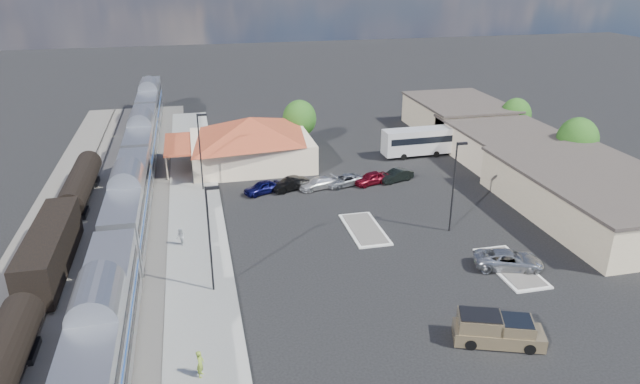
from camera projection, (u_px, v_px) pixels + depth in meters
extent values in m
plane|color=black|center=(330.00, 243.00, 53.11)|extent=(280.00, 280.00, 0.00)
cube|color=#4C4944|center=(103.00, 228.00, 55.96)|extent=(16.00, 100.00, 0.12)
cube|color=gray|center=(197.00, 228.00, 56.01)|extent=(5.50, 92.00, 0.18)
cube|color=silver|center=(103.00, 336.00, 35.03)|extent=(3.00, 20.00, 5.00)
cube|color=black|center=(109.00, 372.00, 36.07)|extent=(2.20, 16.00, 0.60)
cube|color=silver|center=(130.00, 204.00, 53.99)|extent=(3.00, 20.00, 5.00)
cube|color=black|center=(133.00, 230.00, 55.03)|extent=(2.20, 16.00, 0.60)
cube|color=silver|center=(143.00, 141.00, 72.94)|extent=(3.00, 20.00, 5.00)
cube|color=black|center=(145.00, 161.00, 73.98)|extent=(2.20, 16.00, 0.60)
cube|color=silver|center=(150.00, 103.00, 91.89)|extent=(3.00, 20.00, 5.00)
cube|color=black|center=(152.00, 120.00, 92.93)|extent=(2.20, 16.00, 0.60)
cube|color=black|center=(50.00, 249.00, 47.43)|extent=(2.80, 14.00, 3.60)
cube|color=black|center=(54.00, 269.00, 48.15)|extent=(2.20, 12.00, 0.60)
cylinder|color=black|center=(80.00, 182.00, 61.91)|extent=(2.80, 14.00, 2.80)
cube|color=black|center=(83.00, 197.00, 62.59)|extent=(2.20, 12.00, 0.60)
cube|color=beige|center=(251.00, 151.00, 73.16)|extent=(15.00, 12.00, 3.60)
pyramid|color=#993421|center=(250.00, 127.00, 71.99)|extent=(15.30, 12.24, 2.60)
cube|color=#993421|center=(178.00, 144.00, 70.71)|extent=(3.20, 9.60, 0.25)
cube|color=#C6B28C|center=(596.00, 197.00, 58.10)|extent=(14.00, 22.00, 4.20)
cube|color=#3F3833|center=(600.00, 176.00, 57.25)|extent=(14.40, 22.40, 0.30)
cube|color=#C6B28C|center=(505.00, 146.00, 74.38)|extent=(12.00, 18.00, 4.00)
cube|color=#3F3833|center=(507.00, 130.00, 73.57)|extent=(12.40, 18.40, 0.30)
cube|color=#C6B28C|center=(458.00, 117.00, 86.92)|extent=(12.00, 16.00, 4.50)
cube|color=#3F3833|center=(459.00, 102.00, 86.02)|extent=(12.40, 16.40, 0.30)
cube|color=silver|center=(365.00, 229.00, 55.71)|extent=(3.30, 7.50, 0.15)
cube|color=#4C4944|center=(365.00, 228.00, 55.68)|extent=(2.70, 6.90, 0.10)
cube|color=silver|center=(511.00, 268.00, 48.75)|extent=(3.30, 7.50, 0.15)
cube|color=#4C4944|center=(511.00, 267.00, 48.72)|extent=(2.70, 6.90, 0.10)
cylinder|color=black|center=(210.00, 241.00, 43.72)|extent=(0.16, 0.16, 9.00)
cube|color=black|center=(212.00, 188.00, 42.18)|extent=(1.00, 0.25, 0.22)
cylinder|color=black|center=(200.00, 153.00, 63.57)|extent=(0.16, 0.16, 9.00)
cube|color=black|center=(202.00, 115.00, 62.03)|extent=(1.00, 0.25, 0.22)
cylinder|color=black|center=(453.00, 188.00, 53.89)|extent=(0.16, 0.16, 9.00)
cube|color=black|center=(462.00, 144.00, 52.35)|extent=(1.00, 0.25, 0.22)
cylinder|color=#382314|center=(573.00, 161.00, 70.42)|extent=(0.30, 0.30, 2.86)
ellipsoid|color=#164D16|center=(577.00, 139.00, 69.37)|extent=(4.94, 4.94, 5.46)
cylinder|color=#382314|center=(513.00, 132.00, 83.12)|extent=(0.30, 0.30, 2.55)
ellipsoid|color=#164D16|center=(516.00, 115.00, 82.17)|extent=(4.41, 4.41, 4.87)
cylinder|color=#382314|center=(300.00, 137.00, 80.29)|extent=(0.30, 0.30, 2.73)
ellipsoid|color=#164D16|center=(299.00, 119.00, 79.28)|extent=(4.71, 4.71, 5.21)
cube|color=#9A855E|center=(498.00, 335.00, 39.13)|extent=(6.42, 4.13, 0.99)
cube|color=#9A855E|center=(499.00, 326.00, 38.84)|extent=(2.87, 2.74, 1.04)
cube|color=#9A855E|center=(499.00, 324.00, 38.80)|extent=(3.44, 2.95, 1.21)
cylinder|color=black|center=(530.00, 349.00, 38.08)|extent=(0.85, 0.56, 0.79)
cylinder|color=black|center=(524.00, 331.00, 39.90)|extent=(0.85, 0.56, 0.79)
cylinder|color=black|center=(471.00, 344.00, 38.53)|extent=(0.85, 0.56, 0.79)
cylinder|color=black|center=(467.00, 327.00, 40.34)|extent=(0.85, 0.56, 0.79)
imported|color=#A6A9AE|center=(509.00, 260.00, 48.53)|extent=(6.33, 4.37, 1.61)
cube|color=white|center=(425.00, 140.00, 76.27)|extent=(11.74, 2.90, 3.30)
cube|color=black|center=(425.00, 138.00, 76.12)|extent=(10.81, 2.91, 0.87)
cylinder|color=black|center=(456.00, 152.00, 76.84)|extent=(0.88, 0.32, 0.87)
cylinder|color=black|center=(448.00, 147.00, 78.87)|extent=(0.88, 0.32, 0.87)
cylinder|color=black|center=(403.00, 157.00, 75.05)|extent=(0.88, 0.32, 0.87)
cylinder|color=black|center=(397.00, 152.00, 77.09)|extent=(0.88, 0.32, 0.87)
imported|color=#9ABA3A|center=(200.00, 364.00, 35.59)|extent=(0.63, 0.78, 1.87)
imported|color=silver|center=(180.00, 237.00, 52.04)|extent=(0.90, 1.01, 1.70)
imported|color=#0D0D42|center=(263.00, 187.00, 64.20)|extent=(4.67, 3.21, 1.48)
imported|color=black|center=(290.00, 184.00, 65.14)|extent=(4.70, 3.13, 1.46)
imported|color=silver|center=(318.00, 183.00, 65.56)|extent=(4.89, 3.08, 1.32)
imported|color=#93969B|center=(344.00, 180.00, 66.49)|extent=(5.12, 3.43, 1.30)
imported|color=maroon|center=(371.00, 178.00, 66.85)|extent=(4.70, 3.00, 1.49)
imported|color=black|center=(396.00, 175.00, 67.79)|extent=(4.60, 2.84, 1.43)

